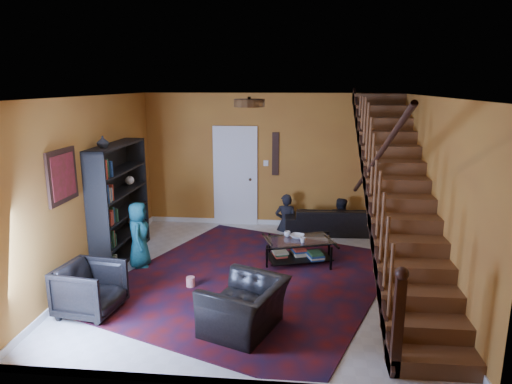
{
  "coord_description": "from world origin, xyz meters",
  "views": [
    {
      "loc": [
        0.67,
        -6.72,
        2.98
      ],
      "look_at": [
        -0.03,
        0.4,
        1.28
      ],
      "focal_mm": 32.0,
      "sensor_mm": 36.0,
      "label": 1
    }
  ],
  "objects_px": {
    "armchair_left": "(90,289)",
    "coffee_table": "(299,250)",
    "bookshelf": "(120,204)",
    "armchair_right": "(244,307)",
    "sofa": "(330,220)"
  },
  "relations": [
    {
      "from": "sofa",
      "to": "armchair_right",
      "type": "xyz_separation_m",
      "value": [
        -1.28,
        -3.95,
        0.05
      ]
    },
    {
      "from": "bookshelf",
      "to": "armchair_left",
      "type": "height_order",
      "value": "bookshelf"
    },
    {
      "from": "armchair_right",
      "to": "bookshelf",
      "type": "bearing_deg",
      "value": -111.25
    },
    {
      "from": "armchair_right",
      "to": "sofa",
      "type": "bearing_deg",
      "value": -176.38
    },
    {
      "from": "bookshelf",
      "to": "sofa",
      "type": "bearing_deg",
      "value": 24.6
    },
    {
      "from": "sofa",
      "to": "coffee_table",
      "type": "xyz_separation_m",
      "value": [
        -0.63,
        -1.7,
        -0.03
      ]
    },
    {
      "from": "coffee_table",
      "to": "bookshelf",
      "type": "bearing_deg",
      "value": 179.98
    },
    {
      "from": "sofa",
      "to": "armchair_right",
      "type": "distance_m",
      "value": 4.16
    },
    {
      "from": "armchair_left",
      "to": "coffee_table",
      "type": "xyz_separation_m",
      "value": [
        2.73,
        2.01,
        -0.1
      ]
    },
    {
      "from": "armchair_right",
      "to": "coffee_table",
      "type": "relative_size",
      "value": 0.78
    },
    {
      "from": "armchair_left",
      "to": "armchair_right",
      "type": "xyz_separation_m",
      "value": [
        2.08,
        -0.24,
        -0.03
      ]
    },
    {
      "from": "sofa",
      "to": "bookshelf",
      "type": "bearing_deg",
      "value": 22.09
    },
    {
      "from": "bookshelf",
      "to": "armchair_right",
      "type": "relative_size",
      "value": 2.05
    },
    {
      "from": "bookshelf",
      "to": "coffee_table",
      "type": "distance_m",
      "value": 3.17
    },
    {
      "from": "bookshelf",
      "to": "armchair_right",
      "type": "distance_m",
      "value": 3.38
    }
  ]
}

